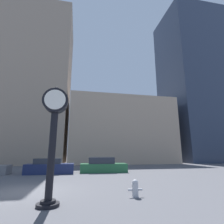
{
  "coord_description": "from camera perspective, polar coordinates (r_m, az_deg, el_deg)",
  "views": [
    {
      "loc": [
        2.57,
        -9.91,
        1.9
      ],
      "look_at": [
        6.72,
        10.8,
        6.81
      ],
      "focal_mm": 28.0,
      "sensor_mm": 36.0,
      "label": 1
    }
  ],
  "objects": [
    {
      "name": "fire_hydrant_far",
      "position": [
        8.45,
        7.56,
        -23.41
      ],
      "size": [
        0.64,
        0.28,
        0.73
      ],
      "color": "#B7B7BC",
      "rests_on": "ground_plane"
    },
    {
      "name": "building_tall_tower",
      "position": [
        37.37,
        -25.19,
        8.04
      ],
      "size": [
        14.63,
        12.0,
        29.15
      ],
      "color": "gray",
      "rests_on": "ground_plane"
    },
    {
      "name": "street_clock",
      "position": [
        7.32,
        -18.53,
        -5.2
      ],
      "size": [
        1.0,
        0.83,
        4.58
      ],
      "color": "black",
      "rests_on": "ground_plane"
    },
    {
      "name": "building_glass_modern",
      "position": [
        45.59,
        24.8,
        8.35
      ],
      "size": [
        12.29,
        12.0,
        35.25
      ],
      "color": "#2D384C",
      "rests_on": "ground_plane"
    },
    {
      "name": "car_green",
      "position": [
        18.32,
        -3.02,
        -17.13
      ],
      "size": [
        4.66,
        2.11,
        1.44
      ],
      "rotation": [
        0.0,
        0.0,
        -0.05
      ],
      "color": "#236038",
      "rests_on": "ground_plane"
    },
    {
      "name": "ground_plane",
      "position": [
        10.41,
        -27.61,
        -22.2
      ],
      "size": [
        200.0,
        200.0,
        0.0
      ],
      "primitive_type": "plane",
      "color": "#515156"
    },
    {
      "name": "car_navy",
      "position": [
        17.86,
        -19.71,
        -16.57
      ],
      "size": [
        4.29,
        1.74,
        1.37
      ],
      "rotation": [
        0.0,
        0.0,
        0.01
      ],
      "color": "#19234C",
      "rests_on": "ground_plane"
    },
    {
      "name": "building_storefront_row",
      "position": [
        35.14,
        2.36,
        -6.47
      ],
      "size": [
        19.18,
        12.0,
        11.9
      ],
      "color": "tan",
      "rests_on": "ground_plane"
    }
  ]
}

